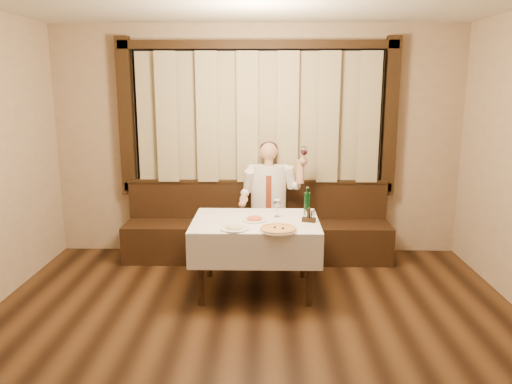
{
  "coord_description": "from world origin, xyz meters",
  "views": [
    {
      "loc": [
        0.09,
        -3.15,
        2.09
      ],
      "look_at": [
        0.0,
        1.9,
        1.0
      ],
      "focal_mm": 35.0,
      "sensor_mm": 36.0,
      "label": 1
    }
  ],
  "objects_px": {
    "dining_table": "(256,230)",
    "green_bottle": "(307,204)",
    "pasta_red": "(254,217)",
    "seated_man": "(269,193)",
    "banquette": "(257,233)",
    "pizza": "(278,229)",
    "cruet_caddy": "(309,217)",
    "pasta_cream": "(234,226)"
  },
  "relations": [
    {
      "from": "green_bottle",
      "to": "seated_man",
      "type": "distance_m",
      "value": 0.85
    },
    {
      "from": "pasta_cream",
      "to": "cruet_caddy",
      "type": "bearing_deg",
      "value": 21.68
    },
    {
      "from": "pasta_cream",
      "to": "seated_man",
      "type": "relative_size",
      "value": 0.19
    },
    {
      "from": "pizza",
      "to": "green_bottle",
      "type": "relative_size",
      "value": 1.18
    },
    {
      "from": "dining_table",
      "to": "cruet_caddy",
      "type": "height_order",
      "value": "cruet_caddy"
    },
    {
      "from": "pasta_cream",
      "to": "green_bottle",
      "type": "relative_size",
      "value": 0.89
    },
    {
      "from": "dining_table",
      "to": "green_bottle",
      "type": "bearing_deg",
      "value": 18.29
    },
    {
      "from": "pasta_red",
      "to": "cruet_caddy",
      "type": "distance_m",
      "value": 0.54
    },
    {
      "from": "banquette",
      "to": "pasta_red",
      "type": "xyz_separation_m",
      "value": [
        -0.01,
        -1.06,
        0.48
      ]
    },
    {
      "from": "green_bottle",
      "to": "cruet_caddy",
      "type": "distance_m",
      "value": 0.25
    },
    {
      "from": "green_bottle",
      "to": "cruet_caddy",
      "type": "bearing_deg",
      "value": -90.0
    },
    {
      "from": "pasta_cream",
      "to": "pasta_red",
      "type": "bearing_deg",
      "value": 60.17
    },
    {
      "from": "seated_man",
      "to": "pasta_cream",
      "type": "bearing_deg",
      "value": -104.63
    },
    {
      "from": "pizza",
      "to": "green_bottle",
      "type": "height_order",
      "value": "green_bottle"
    },
    {
      "from": "pasta_cream",
      "to": "cruet_caddy",
      "type": "xyz_separation_m",
      "value": [
        0.72,
        0.29,
        0.01
      ]
    },
    {
      "from": "pasta_red",
      "to": "cruet_caddy",
      "type": "relative_size",
      "value": 1.76
    },
    {
      "from": "seated_man",
      "to": "green_bottle",
      "type": "bearing_deg",
      "value": -62.99
    },
    {
      "from": "pasta_red",
      "to": "seated_man",
      "type": "height_order",
      "value": "seated_man"
    },
    {
      "from": "pizza",
      "to": "green_bottle",
      "type": "distance_m",
      "value": 0.65
    },
    {
      "from": "green_bottle",
      "to": "cruet_caddy",
      "type": "relative_size",
      "value": 2.1
    },
    {
      "from": "cruet_caddy",
      "to": "seated_man",
      "type": "distance_m",
      "value": 1.07
    },
    {
      "from": "dining_table",
      "to": "green_bottle",
      "type": "relative_size",
      "value": 4.19
    },
    {
      "from": "banquette",
      "to": "green_bottle",
      "type": "distance_m",
      "value": 1.15
    },
    {
      "from": "pasta_cream",
      "to": "seated_man",
      "type": "height_order",
      "value": "seated_man"
    },
    {
      "from": "banquette",
      "to": "cruet_caddy",
      "type": "xyz_separation_m",
      "value": [
        0.53,
        -1.09,
        0.5
      ]
    },
    {
      "from": "pasta_cream",
      "to": "dining_table",
      "type": "bearing_deg",
      "value": 61.31
    },
    {
      "from": "cruet_caddy",
      "to": "dining_table",
      "type": "bearing_deg",
      "value": -168.95
    },
    {
      "from": "pizza",
      "to": "seated_man",
      "type": "xyz_separation_m",
      "value": [
        -0.08,
        1.31,
        0.06
      ]
    },
    {
      "from": "cruet_caddy",
      "to": "pizza",
      "type": "bearing_deg",
      "value": -116.65
    },
    {
      "from": "dining_table",
      "to": "pasta_red",
      "type": "xyz_separation_m",
      "value": [
        -0.01,
        -0.04,
        0.14
      ]
    },
    {
      "from": "banquette",
      "to": "seated_man",
      "type": "xyz_separation_m",
      "value": [
        0.14,
        -0.09,
        0.52
      ]
    },
    {
      "from": "dining_table",
      "to": "pizza",
      "type": "distance_m",
      "value": 0.45
    },
    {
      "from": "green_bottle",
      "to": "cruet_caddy",
      "type": "xyz_separation_m",
      "value": [
        0.0,
        -0.24,
        -0.08
      ]
    },
    {
      "from": "pizza",
      "to": "pasta_cream",
      "type": "relative_size",
      "value": 1.33
    },
    {
      "from": "pasta_red",
      "to": "cruet_caddy",
      "type": "xyz_separation_m",
      "value": [
        0.54,
        -0.03,
        0.01
      ]
    },
    {
      "from": "pizza",
      "to": "seated_man",
      "type": "height_order",
      "value": "seated_man"
    },
    {
      "from": "pasta_red",
      "to": "green_bottle",
      "type": "relative_size",
      "value": 0.84
    },
    {
      "from": "pasta_red",
      "to": "seated_man",
      "type": "bearing_deg",
      "value": 80.95
    },
    {
      "from": "cruet_caddy",
      "to": "banquette",
      "type": "bearing_deg",
      "value": 133.91
    },
    {
      "from": "green_bottle",
      "to": "pizza",
      "type": "bearing_deg",
      "value": -119.29
    },
    {
      "from": "dining_table",
      "to": "pasta_cream",
      "type": "xyz_separation_m",
      "value": [
        -0.19,
        -0.35,
        0.14
      ]
    },
    {
      "from": "cruet_caddy",
      "to": "seated_man",
      "type": "relative_size",
      "value": 0.1
    }
  ]
}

